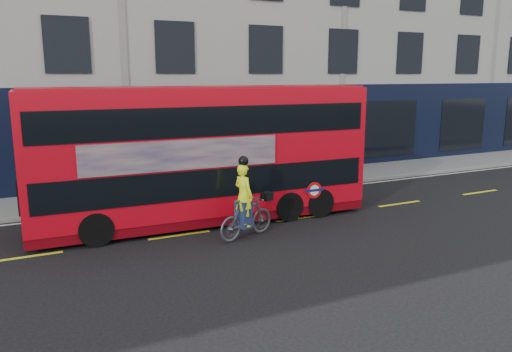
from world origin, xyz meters
TOP-DOWN VIEW (x-y plane):
  - ground at (0.00, 0.00)m, footprint 120.00×120.00m
  - pavement at (0.00, 6.50)m, footprint 60.00×3.00m
  - kerb at (0.00, 5.00)m, footprint 60.00×0.12m
  - building_terrace at (0.00, 12.94)m, footprint 50.00×10.07m
  - road_edge_line at (0.00, 4.70)m, footprint 58.00×0.10m
  - lane_dashes at (0.00, 1.50)m, footprint 58.00×0.12m
  - bus at (1.14, 2.52)m, footprint 10.28×2.63m
  - cyclist at (1.59, 0.48)m, footprint 1.97×1.09m

SIDE VIEW (x-z plane):
  - ground at x=0.00m, z-range 0.00..0.00m
  - road_edge_line at x=0.00m, z-range 0.00..0.01m
  - lane_dashes at x=0.00m, z-range 0.00..0.01m
  - pavement at x=0.00m, z-range 0.00..0.12m
  - kerb at x=0.00m, z-range 0.00..0.13m
  - cyclist at x=1.59m, z-range -0.39..1.93m
  - bus at x=1.14m, z-range 0.05..4.16m
  - building_terrace at x=0.00m, z-range -0.01..14.99m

